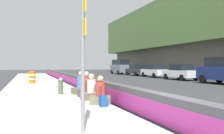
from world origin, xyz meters
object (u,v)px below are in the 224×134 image
(parked_car_far, at_px, (137,70))
(route_sign_post, at_px, (83,37))
(seated_person_foreground, at_px, (100,95))
(parked_car_midline, at_px, (155,71))
(fire_hydrant, at_px, (61,85))
(seated_person_rear, at_px, (86,88))
(parked_car_farther, at_px, (120,66))
(parked_car_fourth, at_px, (181,72))
(parked_car_third, at_px, (224,70))
(seated_person_middle, at_px, (92,91))
(construction_barrel, at_px, (32,77))
(seated_person_far, at_px, (81,87))
(backpack, at_px, (103,101))

(parked_car_far, bearing_deg, route_sign_post, 153.28)
(seated_person_foreground, relative_size, parked_car_midline, 0.24)
(fire_hydrant, relative_size, parked_car_far, 0.19)
(fire_hydrant, bearing_deg, seated_person_rear, -137.26)
(route_sign_post, xyz_separation_m, parked_car_farther, (35.49, -14.39, -0.88))
(fire_hydrant, relative_size, seated_person_rear, 0.75)
(parked_car_fourth, distance_m, parked_car_midline, 5.88)
(seated_person_foreground, distance_m, parked_car_third, 14.88)
(fire_hydrant, height_order, seated_person_middle, seated_person_middle)
(seated_person_middle, relative_size, construction_barrel, 1.17)
(seated_person_far, bearing_deg, seated_person_foreground, -179.74)
(seated_person_foreground, relative_size, parked_car_fourth, 0.24)
(seated_person_foreground, relative_size, parked_car_far, 0.24)
(fire_hydrant, relative_size, parked_car_fourth, 0.19)
(fire_hydrant, xyz_separation_m, seated_person_far, (-0.15, -1.02, -0.08))
(route_sign_post, distance_m, backpack, 3.91)
(construction_barrel, bearing_deg, parked_car_midline, -64.25)
(seated_person_foreground, xyz_separation_m, parked_car_midline, (19.61, -13.07, 0.39))
(seated_person_foreground, height_order, seated_person_rear, seated_person_rear)
(fire_hydrant, distance_m, seated_person_rear, 1.57)
(seated_person_middle, relative_size, parked_car_third, 0.23)
(route_sign_post, xyz_separation_m, backpack, (3.11, -1.41, -1.90))
(seated_person_foreground, relative_size, seated_person_middle, 0.97)
(parked_car_third, distance_m, parked_car_midline, 12.24)
(parked_car_third, bearing_deg, seated_person_rear, 110.68)
(seated_person_far, relative_size, parked_car_farther, 0.23)
(backpack, bearing_deg, seated_person_foreground, -6.97)
(seated_person_foreground, xyz_separation_m, construction_barrel, (12.22, 2.25, 0.14))
(seated_person_rear, distance_m, parked_car_fourth, 17.15)
(seated_person_foreground, xyz_separation_m, backpack, (-0.63, 0.08, -0.14))
(route_sign_post, height_order, construction_barrel, route_sign_post)
(seated_person_foreground, height_order, parked_car_farther, parked_car_farther)
(route_sign_post, bearing_deg, seated_person_middle, -16.25)
(seated_person_middle, bearing_deg, fire_hydrant, 23.10)
(seated_person_rear, xyz_separation_m, parked_car_fourth, (11.22, -12.96, 0.36))
(fire_hydrant, distance_m, seated_person_foreground, 3.81)
(route_sign_post, height_order, parked_car_fourth, route_sign_post)
(seated_person_middle, bearing_deg, seated_person_rear, -2.42)
(seated_person_middle, height_order, parked_car_fourth, parked_car_fourth)
(construction_barrel, bearing_deg, parked_car_third, -107.73)
(parked_car_fourth, bearing_deg, seated_person_rear, 130.89)
(seated_person_rear, height_order, parked_car_farther, parked_car_farther)
(seated_person_rear, xyz_separation_m, seated_person_far, (1.00, 0.04, 0.00))
(route_sign_post, relative_size, parked_car_midline, 0.80)
(route_sign_post, relative_size, backpack, 9.00)
(parked_car_farther, bearing_deg, parked_car_fourth, -179.73)
(parked_car_fourth, bearing_deg, construction_barrel, 95.68)
(backpack, xyz_separation_m, parked_car_midline, (20.24, -13.15, 0.53))
(seated_person_far, height_order, parked_car_midline, parked_car_midline)
(route_sign_post, height_order, seated_person_far, route_sign_post)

